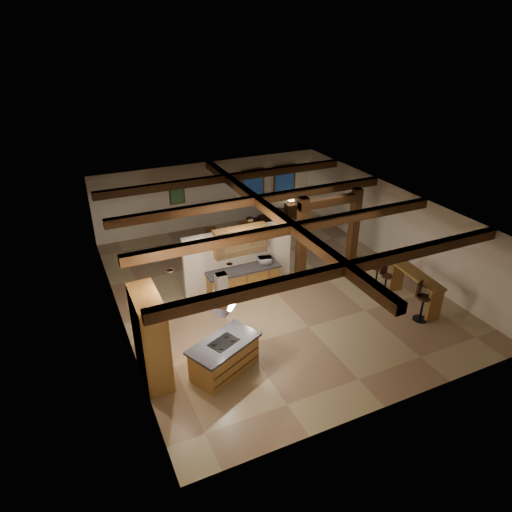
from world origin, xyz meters
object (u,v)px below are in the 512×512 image
(dining_table, at_px, (232,249))
(bar_counter, at_px, (416,284))
(kitchen_island, at_px, (224,356))
(sofa, at_px, (267,216))

(dining_table, relative_size, bar_counter, 0.87)
(bar_counter, bearing_deg, dining_table, 126.04)
(kitchen_island, distance_m, sofa, 10.07)
(kitchen_island, distance_m, bar_counter, 6.68)
(sofa, height_order, bar_counter, bar_counter)
(dining_table, bearing_deg, sofa, 62.56)
(bar_counter, bearing_deg, sofa, 99.04)
(sofa, bearing_deg, kitchen_island, 37.86)
(kitchen_island, height_order, dining_table, kitchen_island)
(kitchen_island, relative_size, dining_table, 1.13)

